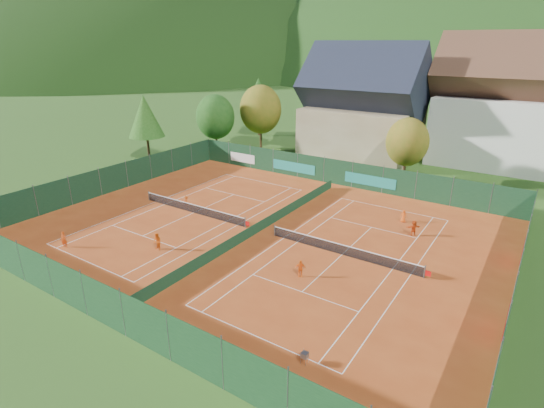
{
  "coord_description": "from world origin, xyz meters",
  "views": [
    {
      "loc": [
        19.91,
        -28.09,
        15.9
      ],
      "look_at": [
        0.0,
        2.0,
        2.0
      ],
      "focal_mm": 28.0,
      "sensor_mm": 36.0,
      "label": 1
    }
  ],
  "objects": [
    {
      "name": "tennis_net_left",
      "position": [
        -7.85,
        0.0,
        0.51
      ],
      "size": [
        13.3,
        0.1,
        1.02
      ],
      "color": "#59595B",
      "rests_on": "ground"
    },
    {
      "name": "tree_center",
      "position": [
        6.0,
        22.0,
        4.72
      ],
      "size": [
        5.01,
        5.01,
        7.6
      ],
      "color": "#4C2E1B",
      "rests_on": "ground"
    },
    {
      "name": "clay_pad",
      "position": [
        0.0,
        0.0,
        0.01
      ],
      "size": [
        40.0,
        32.0,
        0.01
      ],
      "primitive_type": "cube",
      "color": "#A94218",
      "rests_on": "ground"
    },
    {
      "name": "loose_ball_1",
      "position": [
        4.0,
        -8.52,
        0.03
      ],
      "size": [
        0.07,
        0.07,
        0.07
      ],
      "primitive_type": "sphere",
      "color": "#CCD833",
      "rests_on": "ground"
    },
    {
      "name": "loose_ball_0",
      "position": [
        -11.85,
        -7.26,
        0.03
      ],
      "size": [
        0.07,
        0.07,
        0.07
      ],
      "primitive_type": "sphere",
      "color": "#CCD833",
      "rests_on": "ground"
    },
    {
      "name": "court_divider",
      "position": [
        0.0,
        0.0,
        0.5
      ],
      "size": [
        0.03,
        28.8,
        1.0
      ],
      "color": "#153C23",
      "rests_on": "ground"
    },
    {
      "name": "hotel_block_a",
      "position": [
        16.0,
        36.0,
        7.38
      ],
      "size": [
        21.6,
        11.0,
        17.25
      ],
      "color": "silver",
      "rests_on": "ground"
    },
    {
      "name": "fence_east",
      "position": [
        20.0,
        0.05,
        1.48
      ],
      "size": [
        0.09,
        32.0,
        3.0
      ],
      "color": "#12331D",
      "rests_on": "ground"
    },
    {
      "name": "tree_west_back",
      "position": [
        -24.0,
        34.0,
        6.74
      ],
      "size": [
        5.6,
        5.6,
        10.0
      ],
      "color": "#4D321B",
      "rests_on": "ground"
    },
    {
      "name": "court_markings_right",
      "position": [
        8.0,
        0.0,
        0.01
      ],
      "size": [
        11.03,
        23.83,
        0.0
      ],
      "color": "white",
      "rests_on": "ground"
    },
    {
      "name": "player_right_far_a",
      "position": [
        10.01,
        9.2,
        0.61
      ],
      "size": [
        0.64,
        0.45,
        1.22
      ],
      "primitive_type": "imported",
      "rotation": [
        0.0,
        0.0,
        3.26
      ],
      "color": "#E55514",
      "rests_on": "ground"
    },
    {
      "name": "court_markings_left",
      "position": [
        -8.0,
        0.0,
        0.01
      ],
      "size": [
        11.03,
        23.83,
        0.0
      ],
      "color": "white",
      "rests_on": "ground"
    },
    {
      "name": "fence_south",
      "position": [
        0.0,
        -16.0,
        1.5
      ],
      "size": [
        40.0,
        0.04,
        3.0
      ],
      "color": "#153C1D",
      "rests_on": "ground"
    },
    {
      "name": "tree_west_front",
      "position": [
        -22.0,
        20.0,
        5.39
      ],
      "size": [
        5.72,
        5.72,
        8.69
      ],
      "color": "#4B2F1A",
      "rests_on": "ground"
    },
    {
      "name": "player_left_near",
      "position": [
        -11.65,
        -11.36,
        0.7
      ],
      "size": [
        0.61,
        0.53,
        1.4
      ],
      "primitive_type": "imported",
      "rotation": [
        0.0,
        0.0,
        0.47
      ],
      "color": "#E54E14",
      "rests_on": "ground"
    },
    {
      "name": "tree_west_mid",
      "position": [
        -18.0,
        26.0,
        6.07
      ],
      "size": [
        6.44,
        6.44,
        9.78
      ],
      "color": "#462F19",
      "rests_on": "ground"
    },
    {
      "name": "ball_hopper",
      "position": [
        11.5,
        -12.27,
        0.56
      ],
      "size": [
        0.34,
        0.34,
        0.8
      ],
      "color": "slate",
      "rests_on": "ground"
    },
    {
      "name": "fence_west",
      "position": [
        -20.0,
        0.0,
        1.5
      ],
      "size": [
        0.04,
        32.0,
        3.0
      ],
      "color": "#13341F",
      "rests_on": "ground"
    },
    {
      "name": "chalet",
      "position": [
        -3.0,
        30.0,
        6.62
      ],
      "size": [
        16.2,
        12.0,
        16.0
      ],
      "color": "tan",
      "rests_on": "ground"
    },
    {
      "name": "player_left_mid",
      "position": [
        -4.9,
        -7.45,
        0.74
      ],
      "size": [
        0.81,
        0.68,
        1.48
      ],
      "primitive_type": "imported",
      "rotation": [
        0.0,
        0.0,
        -0.18
      ],
      "color": "orange",
      "rests_on": "ground"
    },
    {
      "name": "player_right_far_b",
      "position": [
        11.63,
        6.79,
        0.7
      ],
      "size": [
        1.24,
        1.17,
        1.39
      ],
      "primitive_type": "imported",
      "rotation": [
        0.0,
        0.0,
        3.87
      ],
      "color": "#D24712",
      "rests_on": "ground"
    },
    {
      "name": "player_right_near",
      "position": [
        6.86,
        -4.7,
        0.66
      ],
      "size": [
        0.83,
        0.67,
        1.32
      ],
      "primitive_type": "imported",
      "rotation": [
        0.0,
        0.0,
        0.54
      ],
      "color": "orange",
      "rests_on": "ground"
    },
    {
      "name": "tree_west_side",
      "position": [
        -28.0,
        12.0,
        6.06
      ],
      "size": [
        5.04,
        5.04,
        9.0
      ],
      "color": "#452818",
      "rests_on": "ground"
    },
    {
      "name": "tennis_net_right",
      "position": [
        8.15,
        0.0,
        0.51
      ],
      "size": [
        13.3,
        0.1,
        1.02
      ],
      "color": "#59595B",
      "rests_on": "ground"
    },
    {
      "name": "ground",
      "position": [
        0.0,
        0.0,
        -0.02
      ],
      "size": [
        600.0,
        600.0,
        0.0
      ],
      "primitive_type": "plane",
      "color": "#295319",
      "rests_on": "ground"
    },
    {
      "name": "fence_north",
      "position": [
        -0.46,
        15.99,
        1.47
      ],
      "size": [
        40.0,
        0.1,
        3.0
      ],
      "color": "#13351E",
      "rests_on": "ground"
    },
    {
      "name": "player_left_far",
      "position": [
        -9.7,
        0.82,
        0.6
      ],
      "size": [
        0.86,
        0.61,
        1.2
      ],
      "primitive_type": "imported",
      "rotation": [
        0.0,
        0.0,
        2.91
      ],
      "color": "#CE4A12",
      "rests_on": "ground"
    }
  ]
}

